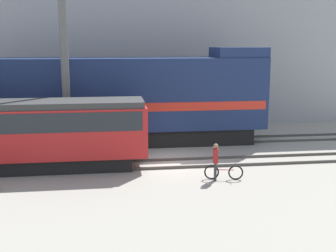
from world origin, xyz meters
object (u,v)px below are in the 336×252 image
(bicycle, at_px, (224,172))
(utility_pole_right, at_px, (66,67))
(freight_locomotive, at_px, (111,100))
(streetcar, at_px, (17,131))
(utility_pole_center, at_px, (64,64))
(person, at_px, (216,158))

(bicycle, bearing_deg, utility_pole_right, 145.16)
(freight_locomotive, relative_size, streetcar, 1.52)
(utility_pole_center, bearing_deg, person, -36.31)
(streetcar, height_order, utility_pole_right, utility_pole_right)
(streetcar, height_order, bicycle, streetcar)
(person, height_order, utility_pole_center, utility_pole_center)
(utility_pole_center, bearing_deg, freight_locomotive, 44.54)
(person, distance_m, utility_pole_center, 9.46)
(freight_locomotive, distance_m, bicycle, 9.20)
(bicycle, xyz_separation_m, utility_pole_right, (-7.22, 5.02, 4.46))
(freight_locomotive, height_order, streetcar, freight_locomotive)
(freight_locomotive, height_order, utility_pole_right, utility_pole_right)
(utility_pole_center, xyz_separation_m, utility_pole_right, (0.13, -0.00, -0.14))
(streetcar, distance_m, utility_pole_right, 4.32)
(utility_pole_right, bearing_deg, person, -36.81)
(streetcar, bearing_deg, utility_pole_right, 47.09)
(person, bearing_deg, utility_pole_center, 143.69)
(freight_locomotive, bearing_deg, person, -58.67)
(utility_pole_right, bearing_deg, freight_locomotive, 46.07)
(freight_locomotive, xyz_separation_m, bicycle, (4.94, -7.38, -2.38))
(person, bearing_deg, bicycle, 10.28)
(bicycle, relative_size, person, 1.02)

